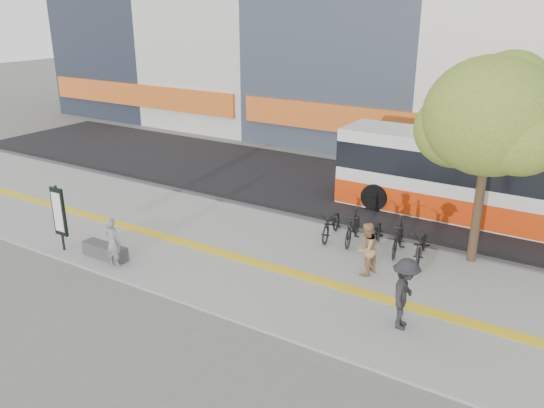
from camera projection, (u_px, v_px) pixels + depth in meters
The scene contains 13 objects.
ground at pixel (195, 265), 17.00m from camera, with size 120.00×120.00×0.00m, color #62625D.
sidewalk at pixel (224, 247), 18.19m from camera, with size 40.00×7.00×0.08m, color slate.
tactile_strip at pixel (214, 251), 17.77m from camera, with size 40.00×0.45×0.01m, color gold.
street at pixel (326, 186), 24.16m from camera, with size 40.00×8.00×0.06m, color black.
curb at pixel (279, 213), 20.96m from camera, with size 40.00×0.25×0.14m, color #3C3C3E.
bench at pixel (105, 251), 17.23m from camera, with size 1.60×0.45×0.45m, color #3C3C3E.
signboard at pixel (59, 213), 17.41m from camera, with size 0.55×0.10×2.20m.
street_tree at pixel (490, 118), 15.72m from camera, with size 4.40×3.80×6.31m.
bus at pixel (490, 184), 19.88m from camera, with size 11.21×2.66×2.99m.
bicycle_row at pixel (375, 232), 17.86m from camera, with size 4.11×2.01×1.12m.
seated_woman at pixel (113, 242), 16.53m from camera, with size 0.57×0.37×1.55m, color black.
pedestrian_tan at pixel (366, 249), 16.01m from camera, with size 0.78×0.61×1.61m, color #AD7D4E.
pedestrian_dark at pixel (405, 294), 13.32m from camera, with size 1.19×0.68×1.84m, color #232326.
Camera 1 is at (10.12, -11.73, 7.65)m, focal length 36.36 mm.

